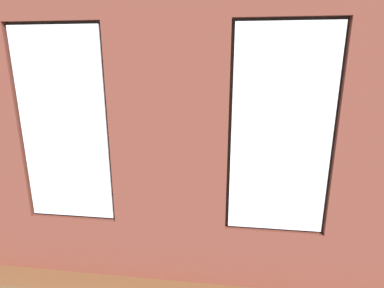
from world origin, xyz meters
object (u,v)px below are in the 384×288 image
Objects in this scene: media_console at (60,164)px; papasan_chair at (186,148)px; potted_plant_by_left_couch at (300,148)px; potted_plant_near_tv at (54,155)px; potted_plant_beside_window_right at (36,197)px; remote_gray at (200,163)px; candle_jar at (173,161)px; potted_plant_foreground_right at (99,134)px; cup_ceramic at (187,158)px; coffee_table at (195,164)px; potted_plant_corner_near_left at (324,134)px; couch_left at (340,178)px; couch_by_window at (147,220)px; remote_silver at (215,160)px; tv_flatscreen at (56,138)px; potted_plant_between_couches at (259,195)px.

papasan_chair is (-2.64, -0.97, 0.19)m from media_console.
potted_plant_by_left_couch is 0.56× the size of potted_plant_near_tv.
media_console is 1.14× the size of potted_plant_beside_window_right.
candle_jar is at bearing 169.83° from remote_gray.
cup_ceramic is at bearing 153.93° from potted_plant_foreground_right.
coffee_table is 2.96m from potted_plant_foreground_right.
candle_jar is (0.26, 0.20, -0.00)m from cup_ceramic.
potted_plant_corner_near_left is at bearing -166.21° from media_console.
media_console is (5.68, -0.27, -0.06)m from couch_left.
potted_plant_near_tv is (2.52, 0.98, 0.38)m from remote_gray.
remote_gray is at bearing -158.71° from potted_plant_near_tv.
couch_by_window is at bearing 149.43° from potted_plant_near_tv.
potted_plant_corner_near_left is (-2.47, -1.20, 0.35)m from remote_silver.
media_console is at bearing 77.50° from potted_plant_foreground_right.
potted_plant_corner_near_left is (-5.29, -2.42, -0.03)m from potted_plant_near_tv.
coffee_table is 15.73× the size of candle_jar.
couch_by_window reaches higher than candle_jar.
tv_flatscreen is at bearing 3.94° from cup_ceramic.
remote_gray is 3.07m from media_console.
potted_plant_corner_near_left is (-2.77, -1.44, 0.35)m from remote_gray.
potted_plant_foreground_right is 5.53m from potted_plant_corner_near_left.
remote_silver is 3.40m from tv_flatscreen.
potted_plant_near_tv is (2.41, 1.09, 0.44)m from coffee_table.
remote_silver is at bearing -176.44° from cup_ceramic.
candle_jar is at bearing 13.99° from coffee_table.
papasan_chair reaches higher than coffee_table.
remote_gray is at bearing 130.42° from remote_silver.
remote_silver is at bearing -74.19° from potted_plant_between_couches.
potted_plant_by_left_couch is at bearing -154.53° from coffee_table.
candle_jar reaches higher than remote_gray.
potted_plant_by_left_couch is (-5.28, -1.21, 0.22)m from media_console.
cup_ceramic reaches higher than coffee_table.
potted_plant_between_couches is at bearing 125.79° from candle_jar.
papasan_chair is 3.24m from potted_plant_corner_near_left.
potted_plant_foreground_right is at bearing -2.15° from potted_plant_by_left_couch.
coffee_table is 2.58m from potted_plant_by_left_couch.
remote_silver is 0.13× the size of potted_plant_corner_near_left.
potted_plant_corner_near_left is at bearing 177.20° from couch_left.
tv_flatscreen is 4.56m from potted_plant_between_couches.
cup_ceramic is 0.08× the size of potted_plant_corner_near_left.
potted_plant_foreground_right is at bearing 142.79° from remote_gray.
remote_silver is (2.32, -0.50, 0.09)m from couch_left.
potted_plant_between_couches is (-0.96, 2.11, 0.33)m from remote_gray.
coffee_table is 8.75× the size of remote_silver.
tv_flatscreen is at bearing 77.48° from potted_plant_foreground_right.
remote_gray is at bearing -103.03° from couch_by_window.
cup_ceramic is (-0.20, -2.37, 0.13)m from couch_by_window.
potted_plant_by_left_couch is at bearing 21.85° from potted_plant_corner_near_left.
potted_plant_by_left_couch is 5.23m from potted_plant_near_tv.
coffee_table is 0.47m from candle_jar.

